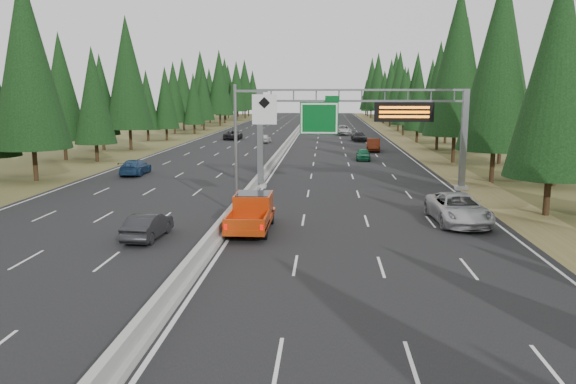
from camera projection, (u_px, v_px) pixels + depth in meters
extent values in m
cube|color=black|center=(291.00, 141.00, 89.35)|extent=(32.00, 260.00, 0.08)
cube|color=olive|center=(404.00, 142.00, 88.18)|extent=(3.60, 260.00, 0.06)
cube|color=#4C4B23|center=(181.00, 141.00, 90.52)|extent=(3.60, 260.00, 0.06)
cube|color=#979791|center=(291.00, 140.00, 89.31)|extent=(0.70, 260.00, 0.30)
cube|color=#979791|center=(291.00, 137.00, 89.24)|extent=(0.30, 260.00, 0.60)
cube|color=slate|center=(260.00, 139.00, 44.42)|extent=(0.45, 0.45, 7.80)
cube|color=#979791|center=(261.00, 186.00, 45.07)|extent=(0.90, 0.90, 0.30)
cube|color=slate|center=(464.00, 140.00, 43.38)|extent=(0.45, 0.45, 7.80)
cube|color=#979791|center=(461.00, 188.00, 44.03)|extent=(0.90, 0.90, 0.30)
cube|color=slate|center=(362.00, 90.00, 43.24)|extent=(15.85, 0.35, 0.16)
cube|color=slate|center=(362.00, 101.00, 43.38)|extent=(15.85, 0.35, 0.16)
cube|color=#054C19|center=(319.00, 118.00, 43.58)|extent=(3.00, 0.10, 2.50)
cube|color=silver|center=(319.00, 118.00, 43.52)|extent=(2.85, 0.02, 2.35)
cube|color=#054C19|center=(332.00, 99.00, 43.26)|extent=(1.10, 0.10, 0.45)
cube|color=black|center=(404.00, 112.00, 43.02)|extent=(4.50, 0.40, 1.50)
cube|color=orange|center=(404.00, 107.00, 42.74)|extent=(3.80, 0.02, 0.18)
cube|color=orange|center=(404.00, 112.00, 42.80)|extent=(3.80, 0.02, 0.18)
cube|color=orange|center=(404.00, 117.00, 42.86)|extent=(3.80, 0.02, 0.18)
cylinder|color=slate|center=(236.00, 150.00, 34.60)|extent=(0.20, 0.20, 8.00)
cube|color=#979791|center=(237.00, 212.00, 35.28)|extent=(0.50, 0.50, 0.20)
cube|color=slate|center=(251.00, 91.00, 33.91)|extent=(2.00, 0.15, 0.15)
cube|color=silver|center=(264.00, 109.00, 33.93)|extent=(1.50, 0.06, 1.80)
cylinder|color=black|center=(547.00, 197.00, 34.74)|extent=(0.40, 0.40, 2.45)
cone|color=black|center=(557.00, 70.00, 33.41)|extent=(5.52, 5.52, 12.88)
cylinder|color=black|center=(492.00, 166.00, 47.82)|extent=(0.40, 0.40, 2.80)
cone|color=black|center=(499.00, 61.00, 46.30)|extent=(6.29, 6.29, 14.69)
cylinder|color=black|center=(555.00, 170.00, 46.20)|extent=(0.40, 0.40, 2.63)
cone|color=black|center=(563.00, 68.00, 44.78)|extent=(5.91, 5.91, 13.79)
cylinder|color=black|center=(453.00, 149.00, 61.28)|extent=(0.40, 0.40, 3.04)
cone|color=black|center=(458.00, 60.00, 59.64)|extent=(6.84, 6.84, 15.95)
cylinder|color=black|center=(500.00, 150.00, 60.83)|extent=(0.40, 0.40, 2.96)
cone|color=black|center=(505.00, 63.00, 59.22)|extent=(6.66, 6.66, 15.53)
cylinder|color=black|center=(437.00, 141.00, 75.91)|extent=(0.40, 0.40, 2.31)
cone|color=black|center=(439.00, 87.00, 74.66)|extent=(5.19, 5.19, 12.11)
cylinder|color=black|center=(462.00, 142.00, 72.28)|extent=(0.40, 0.40, 2.71)
cone|color=black|center=(465.00, 75.00, 70.82)|extent=(6.10, 6.10, 14.23)
cylinder|color=black|center=(417.00, 136.00, 86.61)|extent=(0.40, 0.40, 1.96)
cone|color=black|center=(418.00, 96.00, 85.55)|extent=(4.40, 4.40, 10.27)
cylinder|color=black|center=(445.00, 134.00, 85.62)|extent=(0.40, 0.40, 2.81)
cone|color=black|center=(448.00, 76.00, 84.10)|extent=(6.31, 6.31, 14.73)
cylinder|color=black|center=(403.00, 130.00, 101.26)|extent=(0.40, 0.40, 1.98)
cone|color=black|center=(404.00, 95.00, 100.19)|extent=(4.45, 4.45, 10.38)
cylinder|color=black|center=(430.00, 130.00, 100.83)|extent=(0.40, 0.40, 2.18)
cone|color=black|center=(432.00, 91.00, 99.65)|extent=(4.91, 4.91, 11.46)
cylinder|color=black|center=(398.00, 125.00, 113.68)|extent=(0.40, 0.40, 2.55)
cone|color=black|center=(399.00, 85.00, 112.29)|extent=(5.74, 5.74, 13.39)
cylinder|color=black|center=(416.00, 125.00, 113.19)|extent=(0.40, 0.40, 2.51)
cone|color=black|center=(417.00, 85.00, 111.83)|extent=(5.65, 5.65, 13.19)
cylinder|color=black|center=(390.00, 121.00, 130.28)|extent=(0.40, 0.40, 2.47)
cone|color=black|center=(391.00, 87.00, 128.94)|extent=(5.56, 5.56, 12.96)
cylinder|color=black|center=(406.00, 122.00, 128.08)|extent=(0.40, 0.40, 2.16)
cone|color=black|center=(407.00, 92.00, 126.91)|extent=(4.85, 4.85, 11.33)
cylinder|color=black|center=(383.00, 119.00, 143.82)|extent=(0.40, 0.40, 2.13)
cone|color=black|center=(384.00, 93.00, 142.67)|extent=(4.80, 4.80, 11.20)
cylinder|color=black|center=(399.00, 120.00, 140.55)|extent=(0.40, 0.40, 2.01)
cone|color=black|center=(400.00, 94.00, 139.46)|extent=(4.52, 4.52, 10.55)
cylinder|color=black|center=(377.00, 116.00, 155.03)|extent=(0.40, 0.40, 2.97)
cone|color=black|center=(378.00, 81.00, 153.42)|extent=(6.68, 6.68, 15.59)
cylinder|color=black|center=(395.00, 116.00, 154.82)|extent=(0.40, 0.40, 3.01)
cone|color=black|center=(396.00, 81.00, 153.19)|extent=(6.76, 6.76, 15.78)
cylinder|color=black|center=(371.00, 114.00, 171.51)|extent=(0.40, 0.40, 2.93)
cone|color=black|center=(372.00, 83.00, 169.92)|extent=(6.59, 6.59, 15.37)
cylinder|color=black|center=(384.00, 116.00, 170.09)|extent=(0.40, 0.40, 1.78)
cone|color=black|center=(384.00, 97.00, 169.13)|extent=(4.00, 4.00, 9.33)
cylinder|color=black|center=(367.00, 114.00, 184.18)|extent=(0.40, 0.40, 1.88)
cone|color=black|center=(368.00, 96.00, 183.16)|extent=(4.23, 4.23, 9.87)
cylinder|color=black|center=(384.00, 113.00, 182.42)|extent=(0.40, 0.40, 2.28)
cone|color=black|center=(385.00, 91.00, 181.18)|extent=(5.14, 5.14, 11.99)
cylinder|color=black|center=(366.00, 112.00, 195.27)|extent=(0.40, 0.40, 1.96)
cone|color=black|center=(366.00, 95.00, 194.20)|extent=(4.42, 4.42, 10.31)
cylinder|color=black|center=(376.00, 111.00, 198.44)|extent=(0.40, 0.40, 3.01)
cone|color=black|center=(377.00, 84.00, 196.80)|extent=(6.78, 6.78, 15.82)
cylinder|color=black|center=(35.00, 165.00, 48.52)|extent=(0.40, 0.40, 2.86)
cone|color=black|center=(27.00, 59.00, 46.98)|extent=(6.43, 6.43, 15.00)
cylinder|color=black|center=(97.00, 153.00, 62.66)|extent=(0.40, 0.40, 2.03)
cone|color=black|center=(93.00, 95.00, 61.56)|extent=(4.56, 4.56, 10.64)
cylinder|color=black|center=(65.00, 150.00, 64.08)|extent=(0.40, 0.40, 2.29)
cone|color=black|center=(61.00, 86.00, 62.84)|extent=(5.16, 5.16, 12.04)
cylinder|color=black|center=(131.00, 139.00, 75.69)|extent=(0.40, 0.40, 2.83)
cone|color=black|center=(127.00, 73.00, 74.16)|extent=(6.36, 6.36, 14.85)
cylinder|color=black|center=(104.00, 142.00, 75.68)|extent=(0.40, 0.40, 2.04)
cone|color=black|center=(101.00, 94.00, 74.57)|extent=(4.60, 4.60, 10.73)
cylinder|color=black|center=(167.00, 134.00, 91.43)|extent=(0.40, 0.40, 1.90)
cone|color=black|center=(165.00, 97.00, 90.40)|extent=(4.28, 4.28, 9.98)
cylinder|color=black|center=(148.00, 135.00, 90.39)|extent=(0.40, 0.40, 1.81)
cone|color=black|center=(147.00, 100.00, 89.41)|extent=(4.06, 4.06, 9.48)
cylinder|color=black|center=(194.00, 129.00, 105.35)|extent=(0.40, 0.40, 1.82)
cone|color=black|center=(194.00, 99.00, 104.37)|extent=(4.08, 4.08, 9.53)
cylinder|color=black|center=(175.00, 128.00, 106.18)|extent=(0.40, 0.40, 2.16)
cone|color=black|center=(174.00, 92.00, 105.01)|extent=(4.85, 4.85, 11.32)
cylinder|color=black|center=(204.00, 125.00, 116.37)|extent=(0.40, 0.40, 2.07)
cone|color=black|center=(203.00, 94.00, 115.25)|extent=(4.65, 4.65, 10.86)
cylinder|color=black|center=(184.00, 124.00, 116.75)|extent=(0.40, 0.40, 2.36)
cone|color=black|center=(183.00, 88.00, 115.47)|extent=(5.31, 5.31, 12.40)
cylinder|color=black|center=(220.00, 120.00, 130.94)|extent=(0.40, 0.40, 2.80)
cone|color=black|center=(219.00, 82.00, 129.42)|extent=(6.30, 6.30, 14.71)
cylinder|color=black|center=(202.00, 120.00, 130.96)|extent=(0.40, 0.40, 2.77)
cone|color=black|center=(201.00, 82.00, 129.46)|extent=(6.23, 6.23, 14.54)
cylinder|color=black|center=(225.00, 119.00, 144.18)|extent=(0.40, 0.40, 2.02)
cone|color=black|center=(224.00, 94.00, 143.09)|extent=(4.54, 4.54, 10.58)
cylinder|color=black|center=(210.00, 118.00, 145.89)|extent=(0.40, 0.40, 2.25)
cone|color=black|center=(209.00, 91.00, 144.67)|extent=(5.07, 5.07, 11.83)
cylinder|color=black|center=(237.00, 116.00, 156.76)|extent=(0.40, 0.40, 2.64)
cone|color=black|center=(236.00, 86.00, 155.33)|extent=(5.93, 5.93, 13.85)
cylinder|color=black|center=(225.00, 115.00, 159.66)|extent=(0.40, 0.40, 2.79)
cone|color=black|center=(225.00, 84.00, 158.14)|extent=(6.28, 6.28, 14.66)
cylinder|color=black|center=(245.00, 114.00, 171.11)|extent=(0.40, 0.40, 2.84)
cone|color=black|center=(245.00, 84.00, 169.57)|extent=(6.38, 6.38, 14.89)
cylinder|color=black|center=(229.00, 114.00, 172.54)|extent=(0.40, 0.40, 2.60)
cone|color=black|center=(228.00, 87.00, 171.13)|extent=(5.85, 5.85, 13.65)
cylinder|color=black|center=(249.00, 113.00, 186.57)|extent=(0.40, 0.40, 2.12)
cone|color=black|center=(248.00, 93.00, 185.42)|extent=(4.76, 4.76, 11.12)
cylinder|color=black|center=(238.00, 114.00, 184.29)|extent=(0.40, 0.40, 1.98)
cone|color=black|center=(238.00, 95.00, 183.22)|extent=(4.45, 4.45, 10.37)
cylinder|color=black|center=(253.00, 111.00, 199.55)|extent=(0.40, 0.40, 2.51)
cone|color=black|center=(253.00, 89.00, 198.18)|extent=(5.65, 5.65, 13.18)
cylinder|color=black|center=(243.00, 111.00, 198.16)|extent=(0.40, 0.40, 2.51)
cone|color=black|center=(243.00, 89.00, 196.80)|extent=(5.64, 5.64, 13.16)
imported|color=#B2B1B6|center=(458.00, 209.00, 32.59)|extent=(3.11, 6.24, 1.70)
cylinder|color=black|center=(230.00, 231.00, 29.10)|extent=(0.32, 0.85, 0.85)
cylinder|color=black|center=(264.00, 231.00, 28.99)|extent=(0.32, 0.85, 0.85)
cylinder|color=black|center=(240.00, 216.00, 32.55)|extent=(0.32, 0.85, 0.85)
cylinder|color=black|center=(271.00, 217.00, 32.43)|extent=(0.32, 0.85, 0.85)
cube|color=#B9350B|center=(251.00, 220.00, 30.79)|extent=(2.12, 5.94, 0.32)
cube|color=#B9350B|center=(253.00, 204.00, 31.60)|extent=(2.02, 2.34, 1.17)
cube|color=black|center=(253.00, 198.00, 31.55)|extent=(1.80, 2.02, 0.58)
cube|color=#B9350B|center=(228.00, 220.00, 29.23)|extent=(0.11, 2.55, 0.64)
cube|color=#B9350B|center=(267.00, 220.00, 29.10)|extent=(0.11, 2.55, 0.64)
cube|color=#B9350B|center=(244.00, 226.00, 27.91)|extent=(2.12, 0.11, 0.64)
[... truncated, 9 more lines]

